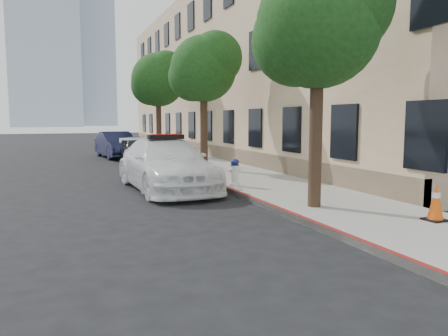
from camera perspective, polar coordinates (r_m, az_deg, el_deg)
ground at (r=11.13m, az=-6.86°, el=-4.90°), size 120.00×120.00×0.00m
sidewalk at (r=21.62m, az=-4.26°, el=0.84°), size 3.20×50.00×0.15m
curb_strip at (r=21.22m, az=-8.24°, el=0.68°), size 0.12×50.00×0.15m
building at (r=28.35m, az=3.71°, el=12.14°), size 8.00×36.00×10.00m
tower_left at (r=133.51m, az=-22.54°, el=17.99°), size 18.00×14.00×60.00m
tower_right at (r=147.38m, az=-17.08°, el=13.89°), size 14.00×14.00×44.00m
tree_near at (r=10.46m, az=12.40°, el=17.85°), size 2.92×2.82×5.62m
tree_mid at (r=17.60m, az=-2.58°, el=12.90°), size 2.77×2.64×5.43m
tree_far at (r=25.29m, az=-8.53°, el=11.38°), size 3.10×3.00×5.81m
police_car at (r=13.53m, az=-7.55°, el=0.48°), size 2.43×5.50×1.72m
parked_car_mid at (r=22.31m, az=-11.20°, el=2.48°), size 1.73×4.08×1.37m
parked_car_far at (r=25.21m, az=-13.87°, el=2.97°), size 2.06×4.61×1.47m
fire_hydrant at (r=13.17m, az=1.42°, el=-0.65°), size 0.35×0.32×0.83m
traffic_cone at (r=9.71m, az=25.94°, el=-4.03°), size 0.40×0.40×0.76m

